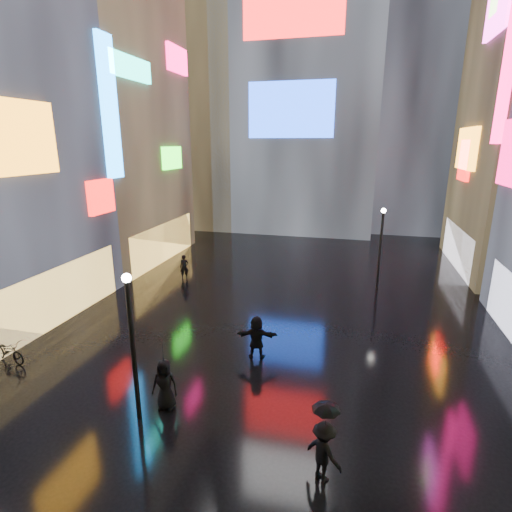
% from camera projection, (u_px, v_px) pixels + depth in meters
% --- Properties ---
extents(ground, '(140.00, 140.00, 0.00)m').
position_uv_depth(ground, '(289.00, 301.00, 23.67)').
color(ground, black).
rests_on(ground, ground).
extents(building_left_far, '(10.28, 12.00, 22.00)m').
position_uv_depth(building_left_far, '(96.00, 116.00, 30.05)').
color(building_left_far, black).
rests_on(building_left_far, ground).
extents(tower_main, '(16.00, 14.20, 42.00)m').
position_uv_depth(tower_main, '(304.00, 22.00, 40.98)').
color(tower_main, black).
rests_on(tower_main, ground).
extents(tower_flank_right, '(12.00, 12.00, 34.00)m').
position_uv_depth(tower_flank_right, '(422.00, 63.00, 41.13)').
color(tower_flank_right, black).
rests_on(tower_flank_right, ground).
extents(tower_flank_left, '(10.00, 10.00, 26.00)m').
position_uv_depth(tower_flank_left, '(200.00, 106.00, 43.94)').
color(tower_flank_left, black).
rests_on(tower_flank_left, ground).
extents(lamp_near, '(0.30, 0.30, 5.20)m').
position_uv_depth(lamp_near, '(132.00, 340.00, 12.85)').
color(lamp_near, black).
rests_on(lamp_near, ground).
extents(lamp_far, '(0.30, 0.30, 5.20)m').
position_uv_depth(lamp_far, '(381.00, 244.00, 25.03)').
color(lamp_far, black).
rests_on(lamp_far, ground).
extents(pedestrian_2, '(1.34, 1.20, 1.80)m').
position_uv_depth(pedestrian_2, '(324.00, 452.00, 10.94)').
color(pedestrian_2, black).
rests_on(pedestrian_2, ground).
extents(pedestrian_4, '(0.98, 0.70, 1.87)m').
position_uv_depth(pedestrian_4, '(165.00, 384.00, 13.93)').
color(pedestrian_4, black).
rests_on(pedestrian_4, ground).
extents(pedestrian_5, '(1.86, 0.83, 1.93)m').
position_uv_depth(pedestrian_5, '(257.00, 337.00, 17.22)').
color(pedestrian_5, black).
rests_on(pedestrian_5, ground).
extents(pedestrian_6, '(0.72, 0.60, 1.68)m').
position_uv_depth(pedestrian_6, '(184.00, 267.00, 27.38)').
color(pedestrian_6, black).
rests_on(pedestrian_6, ground).
extents(umbrella_1, '(0.89, 0.89, 0.66)m').
position_uv_depth(umbrella_1, '(326.00, 413.00, 10.60)').
color(umbrella_1, black).
rests_on(umbrella_1, pedestrian_2).
extents(umbrella_2, '(1.41, 1.41, 0.91)m').
position_uv_depth(umbrella_2, '(162.00, 349.00, 13.55)').
color(umbrella_2, black).
rests_on(umbrella_2, pedestrian_4).
extents(bicycle, '(1.97, 0.99, 0.99)m').
position_uv_depth(bicycle, '(8.00, 351.00, 17.02)').
color(bicycle, black).
rests_on(bicycle, ground).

